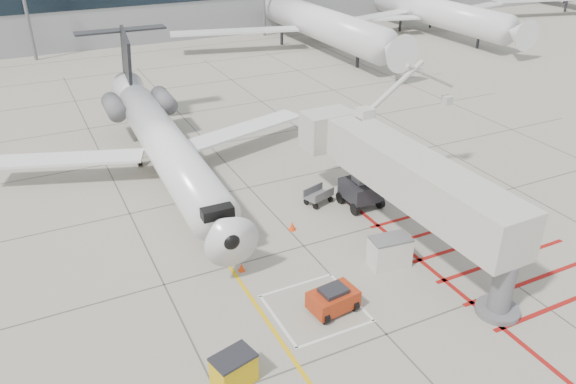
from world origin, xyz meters
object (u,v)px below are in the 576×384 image
regional_jet (173,136)px  jet_bridge (423,193)px  pushback_tug (333,299)px  spill_bin (234,370)px

regional_jet → jet_bridge: bearing=-50.1°
jet_bridge → pushback_tug: 7.78m
pushback_tug → spill_bin: bearing=-166.0°
regional_jet → pushback_tug: bearing=-76.7°
regional_jet → pushback_tug: size_ratio=13.39×
regional_jet → pushback_tug: regional_jet is taller
regional_jet → jet_bridge: regional_jet is taller
regional_jet → spill_bin: regional_jet is taller
jet_bridge → spill_bin: bearing=-160.8°
regional_jet → jet_bridge: (9.93, -12.51, -0.43)m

